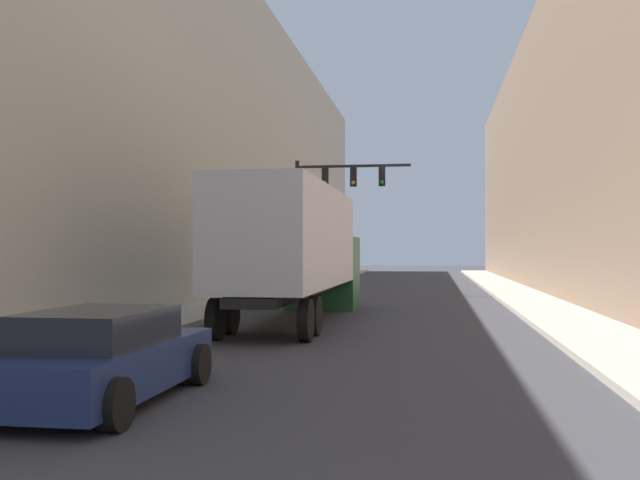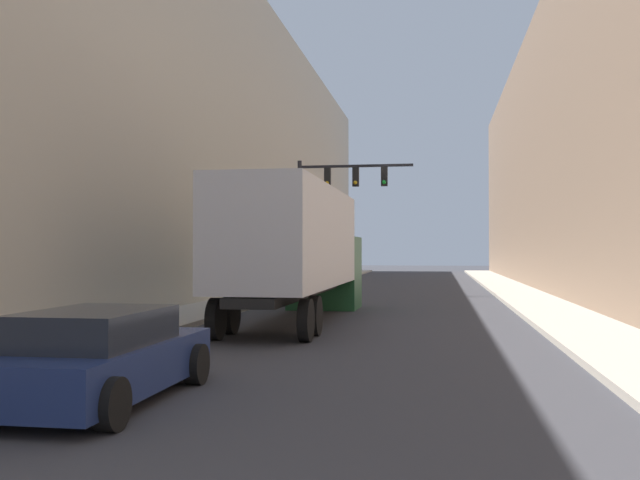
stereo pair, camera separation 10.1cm
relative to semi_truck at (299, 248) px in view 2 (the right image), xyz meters
name	(u,v)px [view 2 (the right image)]	position (x,y,z in m)	size (l,w,h in m)	color
sidewalk_right	(526,297)	(7.85, 11.34, -2.12)	(2.40, 80.00, 0.15)	#B2A899
sidewalk_left	(267,295)	(-3.74, 11.34, -2.12)	(2.40, 80.00, 0.15)	#B2A899
building_right	(626,131)	(12.05, 11.34, 5.04)	(6.00, 80.00, 14.47)	#846B56
building_left	(181,131)	(-7.94, 11.34, 5.58)	(6.00, 80.00, 15.54)	#BCB29E
semi_truck	(299,248)	(0.00, 0.00, 0.00)	(2.45, 11.94, 3.88)	silver
sedan_car	(100,357)	(-0.55, -11.53, -1.57)	(1.99, 4.26, 1.30)	navy
traffic_signal_gantry	(329,200)	(-0.97, 12.29, 2.32)	(5.45, 0.35, 6.38)	black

